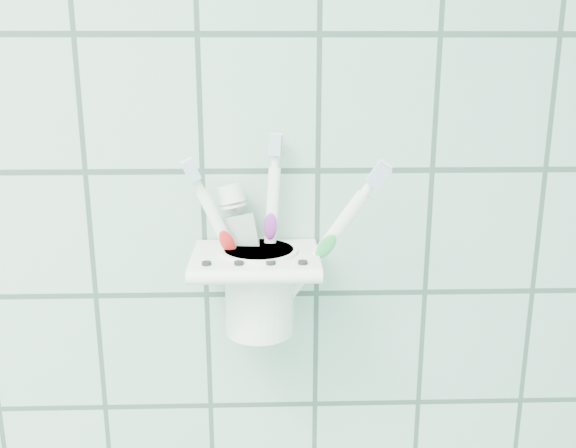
% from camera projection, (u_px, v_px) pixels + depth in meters
% --- Properties ---
extents(holder_bracket, '(0.12, 0.10, 0.04)m').
position_uv_depth(holder_bracket, '(256.00, 261.00, 0.62)').
color(holder_bracket, white).
rests_on(holder_bracket, wall_back).
extents(cup, '(0.08, 0.08, 0.09)m').
position_uv_depth(cup, '(259.00, 287.00, 0.63)').
color(cup, white).
rests_on(cup, holder_bracket).
extents(toothbrush_pink, '(0.07, 0.02, 0.18)m').
position_uv_depth(toothbrush_pink, '(265.00, 234.00, 0.63)').
color(toothbrush_pink, white).
rests_on(toothbrush_pink, cup).
extents(toothbrush_blue, '(0.02, 0.03, 0.19)m').
position_uv_depth(toothbrush_blue, '(264.00, 229.00, 0.63)').
color(toothbrush_blue, white).
rests_on(toothbrush_blue, cup).
extents(toothbrush_orange, '(0.10, 0.04, 0.19)m').
position_uv_depth(toothbrush_orange, '(269.00, 225.00, 0.62)').
color(toothbrush_orange, white).
rests_on(toothbrush_orange, cup).
extents(toothpaste_tube, '(0.06, 0.03, 0.15)m').
position_uv_depth(toothpaste_tube, '(255.00, 245.00, 0.63)').
color(toothpaste_tube, silver).
rests_on(toothpaste_tube, cup).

